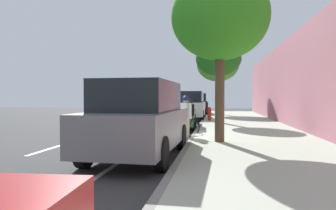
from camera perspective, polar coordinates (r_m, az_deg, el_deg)
ground at (r=12.45m, az=-2.96°, el=-5.87°), size 67.78×67.78×0.00m
sidewalk at (r=12.26m, az=15.39°, el=-5.70°), size 4.38×42.36×0.14m
curb_edge at (r=12.21m, az=4.69°, el=-5.68°), size 0.16×42.36×0.14m
lane_stripe_centre at (r=12.12m, az=-15.96°, el=-6.11°), size 0.14×40.00×0.01m
lane_stripe_bike_edge at (r=12.41m, az=-2.14°, el=-5.88°), size 0.12×42.36×0.01m
building_facade at (r=12.71m, az=26.49°, el=4.59°), size 0.50×42.36×4.63m
parked_suv_grey_second at (r=8.28m, az=-5.05°, el=-2.41°), size 2.09×4.76×1.99m
parked_sedan_green_mid at (r=15.74m, az=1.62°, el=-1.60°), size 1.98×4.47×1.52m
parked_suv_white_far at (r=22.22m, az=4.12°, el=-0.03°), size 1.97×4.70×1.99m
parked_pickup_black_farthest at (r=28.50m, az=5.15°, el=0.03°), size 2.23×5.39×1.95m
bicycle_at_curb at (r=12.22m, az=2.51°, el=-4.16°), size 1.35×1.23×0.79m
cyclist_with_backpack at (r=11.73m, az=3.34°, el=-1.46°), size 0.54×0.55×1.64m
street_tree_mid_block at (r=10.61m, az=9.37°, el=15.33°), size 3.14×3.14×5.41m
street_tree_far_end at (r=18.39m, az=9.10°, el=8.14°), size 2.59×2.59×4.63m
street_tree_corner at (r=27.31m, az=8.99°, el=7.27°), size 3.56×3.56×5.73m
fire_hydrant at (r=19.77m, az=7.51°, el=-1.55°), size 0.22×0.22×0.84m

